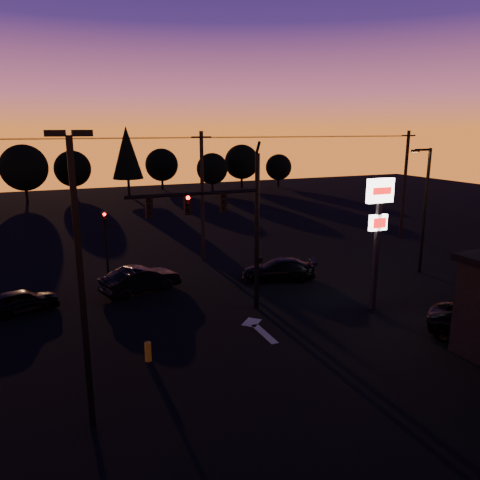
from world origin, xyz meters
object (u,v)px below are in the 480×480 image
object	(u,v)px
pylon_sign	(379,216)
car_mid	(141,280)
secondary_signal	(106,236)
bollard	(148,352)
traffic_signal_mast	(227,218)
parking_lot_light	(80,267)
streetlight	(424,205)
car_left	(22,301)
car_right	(279,270)

from	to	relation	value
pylon_sign	car_mid	bearing A→B (deg)	145.02
secondary_signal	car_mid	size ratio (longest dim) A/B	0.96
bollard	traffic_signal_mast	bearing A→B (deg)	35.34
parking_lot_light	pylon_sign	distance (m)	15.19
pylon_sign	streetlight	size ratio (longest dim) A/B	0.85
bollard	secondary_signal	bearing A→B (deg)	90.26
bollard	car_left	size ratio (longest dim) A/B	0.22
streetlight	car_right	bearing A→B (deg)	166.28
streetlight	car_right	size ratio (longest dim) A/B	1.77
traffic_signal_mast	streetlight	bearing A→B (deg)	6.14
car_left	car_mid	distance (m)	6.23
streetlight	bollard	world-z (taller)	streetlight
pylon_sign	bollard	size ratio (longest dim) A/B	8.48
streetlight	bollard	size ratio (longest dim) A/B	9.98
car_left	car_mid	xyz separation A→B (m)	(6.19, 0.68, 0.14)
streetlight	car_right	xyz separation A→B (m)	(-9.13, 2.23, -3.76)
parking_lot_light	pylon_sign	size ratio (longest dim) A/B	1.34
secondary_signal	car_right	world-z (taller)	secondary_signal
pylon_sign	car_mid	world-z (taller)	pylon_sign
streetlight	car_mid	distance (m)	18.13
streetlight	car_left	world-z (taller)	streetlight
streetlight	pylon_sign	bearing A→B (deg)	-149.92
secondary_signal	parking_lot_light	xyz separation A→B (m)	(-2.50, -14.49, 2.41)
bollard	car_right	xyz separation A→B (m)	(9.73, 7.18, 0.26)
pylon_sign	car_left	world-z (taller)	pylon_sign
car_mid	car_left	bearing A→B (deg)	78.78
streetlight	car_right	world-z (taller)	streetlight
streetlight	car_left	distance (m)	24.09
car_left	car_mid	size ratio (longest dim) A/B	0.79
car_left	car_right	xyz separation A→B (m)	(14.50, -0.45, 0.05)
car_left	bollard	bearing A→B (deg)	-162.19
bollard	car_mid	size ratio (longest dim) A/B	0.18
car_mid	streetlight	bearing A→B (deg)	-118.43
parking_lot_light	car_mid	distance (m)	13.30
bollard	car_mid	xyz separation A→B (m)	(1.42, 8.31, 0.35)
traffic_signal_mast	car_mid	size ratio (longest dim) A/B	1.89
bollard	car_right	size ratio (longest dim) A/B	0.18
traffic_signal_mast	car_right	distance (m)	7.49
traffic_signal_mast	streetlight	distance (m)	14.10
car_mid	car_right	bearing A→B (deg)	-115.28
traffic_signal_mast	parking_lot_light	size ratio (longest dim) A/B	0.94
traffic_signal_mast	streetlight	world-z (taller)	traffic_signal_mast
parking_lot_light	car_right	size ratio (longest dim) A/B	2.02
pylon_sign	car_left	distance (m)	18.51
parking_lot_light	bollard	world-z (taller)	parking_lot_light
pylon_sign	bollard	xyz separation A→B (m)	(-11.95, -0.94, -4.51)
streetlight	car_right	distance (m)	10.13
secondary_signal	pylon_sign	distance (m)	15.75
streetlight	car_left	size ratio (longest dim) A/B	2.23
parking_lot_light	car_right	bearing A→B (deg)	41.16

